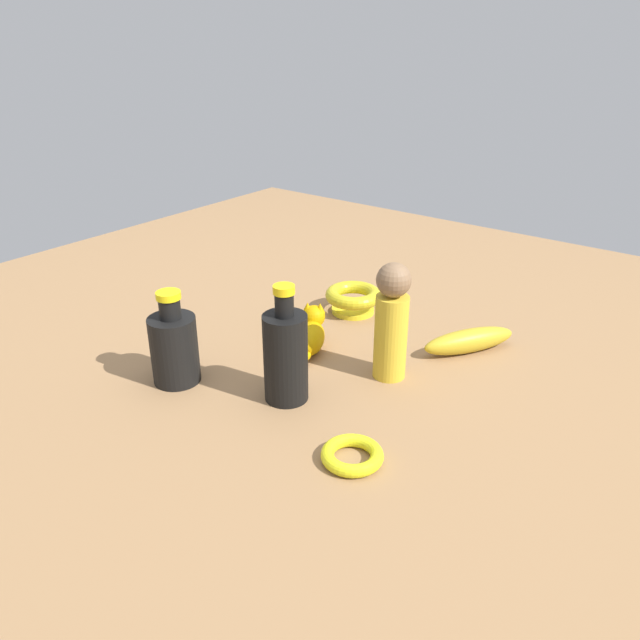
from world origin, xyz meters
TOP-DOWN VIEW (x-y plane):
  - ground at (0.00, 0.00)m, footprint 2.00×2.00m
  - cat_figurine at (0.04, -0.03)m, footprint 0.10×0.12m
  - bangle at (-0.21, 0.20)m, footprint 0.09×0.09m
  - nail_polish_jar at (0.16, -0.09)m, footprint 0.04×0.04m
  - bottle_short at (0.16, 0.20)m, footprint 0.08×0.08m
  - person_figure_adult at (-0.13, -0.04)m, footprint 0.07×0.07m
  - bowl at (0.08, -0.22)m, footprint 0.12×0.12m
  - bottle_tall at (-0.03, 0.13)m, footprint 0.07×0.07m
  - banana at (-0.20, -0.21)m, footprint 0.14×0.19m

SIDE VIEW (x-z plane):
  - ground at x=0.00m, z-range 0.00..0.00m
  - bangle at x=-0.21m, z-range 0.00..0.02m
  - nail_polish_jar at x=0.16m, z-range 0.00..0.03m
  - banana at x=-0.20m, z-range 0.00..0.05m
  - bowl at x=0.08m, z-range 0.01..0.06m
  - cat_figurine at x=0.04m, z-range -0.01..0.08m
  - bottle_short at x=0.16m, z-range -0.02..0.15m
  - bottle_tall at x=-0.03m, z-range -0.02..0.18m
  - person_figure_adult at x=-0.13m, z-range 0.00..0.21m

